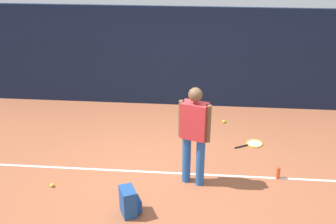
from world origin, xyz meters
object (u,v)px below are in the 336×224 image
at_px(water_bottle, 278,173).
at_px(tennis_ball_far_left, 52,185).
at_px(tennis_player, 194,131).
at_px(tennis_racket, 253,144).
at_px(tennis_ball_near_player, 224,121).
at_px(backpack, 129,202).
at_px(tennis_ball_mid_court, 198,137).

bearing_deg(water_bottle, tennis_ball_far_left, -171.27).
bearing_deg(tennis_ball_far_left, tennis_player, 8.28).
height_order(tennis_racket, tennis_ball_near_player, tennis_ball_near_player).
relative_size(tennis_player, water_bottle, 7.86).
distance_m(backpack, water_bottle, 2.61).
bearing_deg(tennis_ball_far_left, water_bottle, 8.73).
relative_size(tennis_racket, tennis_ball_far_left, 9.43).
bearing_deg(tennis_ball_near_player, water_bottle, -67.79).
relative_size(tennis_player, tennis_ball_near_player, 25.76).
height_order(tennis_player, backpack, tennis_player).
bearing_deg(tennis_ball_mid_court, tennis_ball_far_left, -142.05).
distance_m(backpack, tennis_ball_near_player, 3.50).
bearing_deg(tennis_player, tennis_ball_far_left, 26.54).
xyz_separation_m(tennis_ball_near_player, water_bottle, (0.83, -2.03, 0.08)).
distance_m(tennis_ball_far_left, water_bottle, 3.78).
height_order(backpack, water_bottle, backpack).
bearing_deg(water_bottle, tennis_player, -170.53).
relative_size(tennis_racket, tennis_ball_near_player, 9.43).
bearing_deg(tennis_ball_near_player, tennis_ball_far_left, -138.21).
height_order(tennis_player, tennis_ball_far_left, tennis_player).
bearing_deg(backpack, tennis_player, -71.51).
bearing_deg(backpack, water_bottle, -90.00).
xyz_separation_m(tennis_player, tennis_ball_far_left, (-2.30, -0.33, -0.93)).
relative_size(tennis_racket, water_bottle, 2.88).
xyz_separation_m(tennis_player, backpack, (-0.91, -0.88, -0.76)).
height_order(backpack, tennis_ball_far_left, backpack).
bearing_deg(water_bottle, tennis_ball_near_player, 112.21).
relative_size(backpack, tennis_ball_mid_court, 6.67).
bearing_deg(tennis_player, tennis_ball_near_player, -86.74).
height_order(tennis_ball_far_left, water_bottle, water_bottle).
xyz_separation_m(tennis_racket, water_bottle, (0.29, -1.14, 0.10)).
distance_m(tennis_racket, water_bottle, 1.18).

